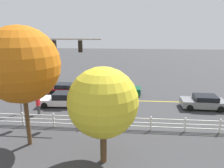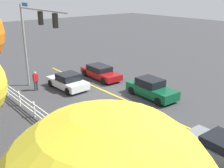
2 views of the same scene
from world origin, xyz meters
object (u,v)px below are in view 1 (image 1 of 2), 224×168
Objects in this scene: car_0 at (203,102)px; pedestrian at (38,105)px; tree_1 at (21,65)px; tree_0 at (103,102)px; car_1 at (61,99)px; car_2 at (67,89)px; car_3 at (122,89)px.

pedestrian is at bearing 12.08° from car_0.
car_0 is 0.53× the size of tree_1.
tree_0 is at bearing 48.86° from car_0.
car_1 reaches higher than car_2.
car_3 is at bearing -92.39° from tree_0.
tree_1 reaches higher than car_0.
tree_0 is (-6.89, 6.64, 2.83)m from pedestrian.
car_2 is 6.43m from pedestrian.
car_2 is at bearing 80.88° from pedestrian.
tree_1 is at bearing -114.49° from car_3.
pedestrian is at bearing -73.08° from tree_1.
car_0 is 14.38m from car_1.
car_1 is (14.37, 0.43, -0.02)m from car_0.
car_3 is (-6.58, -0.17, 0.10)m from car_2.
tree_1 is (-0.20, 7.50, 4.89)m from car_1.
car_0 reaches higher than car_2.
pedestrian reaches higher than car_2.
car_1 is 0.72× the size of tree_0.
car_3 reaches higher than car_1.
car_0 is 0.89× the size of car_2.
car_2 is at bearing -86.50° from tree_1.
tree_0 reaches higher than car_2.
car_3 is 0.78× the size of tree_0.
car_2 is 2.82× the size of pedestrian.
tree_1 is (-1.56, 5.14, 4.62)m from pedestrian.
car_3 is at bearing -116.74° from tree_1.
car_1 is at bearing -143.33° from car_3.
car_2 is 0.82× the size of tree_0.
car_1 is 2.47× the size of pedestrian.
car_1 is 2.74m from pedestrian.
pedestrian is (0.86, 6.36, 0.30)m from car_2.
car_3 is at bearing -22.25° from car_0.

